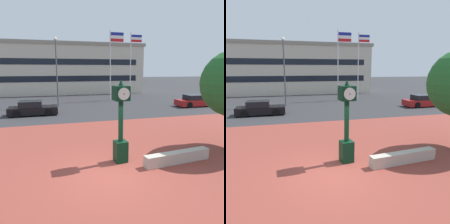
% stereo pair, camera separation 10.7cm
% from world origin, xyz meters
% --- Properties ---
extents(ground_plane, '(200.00, 200.00, 0.00)m').
position_xyz_m(ground_plane, '(0.00, 0.00, 0.00)').
color(ground_plane, '#2D2D30').
extents(plaza_brick_paving, '(44.00, 12.91, 0.01)m').
position_xyz_m(plaza_brick_paving, '(0.00, 2.46, 0.00)').
color(plaza_brick_paving, brown).
rests_on(plaza_brick_paving, ground).
extents(planter_wall, '(3.22, 0.73, 0.50)m').
position_xyz_m(planter_wall, '(3.24, 0.37, 0.25)').
color(planter_wall, '#ADA393').
rests_on(planter_wall, ground).
extents(street_clock, '(0.66, 0.73, 3.64)m').
position_xyz_m(street_clock, '(0.89, 1.18, 1.76)').
color(street_clock, black).
rests_on(street_clock, ground).
extents(car_street_near, '(4.18, 1.84, 1.28)m').
position_xyz_m(car_street_near, '(-3.55, 12.90, 0.57)').
color(car_street_near, black).
rests_on(car_street_near, ground).
extents(car_street_mid, '(4.37, 1.95, 1.28)m').
position_xyz_m(car_street_mid, '(13.43, 13.12, 0.57)').
color(car_street_mid, maroon).
rests_on(car_street_mid, ground).
extents(flagpole_primary, '(1.84, 0.14, 8.89)m').
position_xyz_m(flagpole_primary, '(5.89, 20.36, 5.43)').
color(flagpole_primary, silver).
rests_on(flagpole_primary, ground).
extents(flagpole_secondary, '(1.59, 0.14, 8.70)m').
position_xyz_m(flagpole_secondary, '(8.58, 20.36, 5.11)').
color(flagpole_secondary, silver).
rests_on(flagpole_secondary, ground).
extents(civic_building, '(27.76, 13.00, 8.22)m').
position_xyz_m(civic_building, '(-0.20, 33.89, 4.12)').
color(civic_building, beige).
rests_on(civic_building, ground).
extents(street_lamp_post, '(0.36, 0.36, 7.35)m').
position_xyz_m(street_lamp_post, '(-1.18, 17.35, 4.43)').
color(street_lamp_post, '#4C4C51').
rests_on(street_lamp_post, ground).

